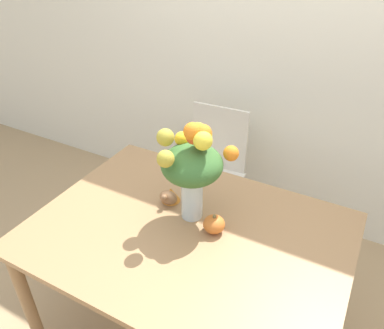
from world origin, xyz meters
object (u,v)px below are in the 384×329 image
at_px(turkey_figurine, 170,196).
at_px(dining_chair_near_window, 212,173).
at_px(pumpkin, 214,224).
at_px(flower_vase, 193,165).

relative_size(turkey_figurine, dining_chair_near_window, 0.13).
xyz_separation_m(turkey_figurine, dining_chair_near_window, (-0.11, 0.73, -0.33)).
height_order(pumpkin, turkey_figurine, pumpkin).
bearing_deg(flower_vase, dining_chair_near_window, 108.54).
relative_size(flower_vase, pumpkin, 4.97).
distance_m(flower_vase, pumpkin, 0.29).
xyz_separation_m(pumpkin, dining_chair_near_window, (-0.39, 0.81, -0.33)).
relative_size(pumpkin, turkey_figurine, 0.80).
distance_m(turkey_figurine, dining_chair_near_window, 0.80).
xyz_separation_m(pumpkin, turkey_figurine, (-0.29, 0.09, -0.00)).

